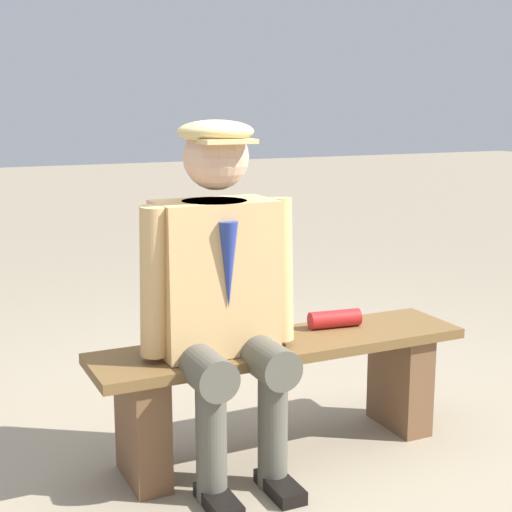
# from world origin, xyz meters

# --- Properties ---
(ground_plane) EXTENTS (30.00, 30.00, 0.00)m
(ground_plane) POSITION_xyz_m (0.00, 0.00, 0.00)
(ground_plane) COLOR gray
(bench) EXTENTS (1.52, 0.36, 0.47)m
(bench) POSITION_xyz_m (0.00, 0.00, 0.30)
(bench) COLOR brown
(bench) RESTS_ON ground
(seated_man) EXTENTS (0.61, 0.55, 1.33)m
(seated_man) POSITION_xyz_m (0.28, 0.05, 0.74)
(seated_man) COLOR tan
(seated_man) RESTS_ON ground
(rolled_magazine) EXTENTS (0.23, 0.10, 0.07)m
(rolled_magazine) POSITION_xyz_m (-0.28, -0.07, 0.50)
(rolled_magazine) COLOR #B21E1E
(rolled_magazine) RESTS_ON bench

